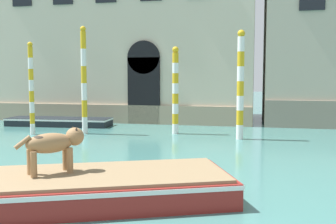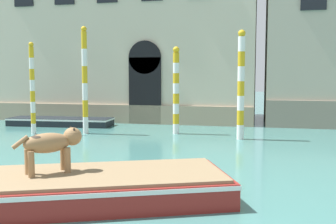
{
  "view_description": "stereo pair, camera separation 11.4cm",
  "coord_description": "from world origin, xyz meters",
  "px_view_note": "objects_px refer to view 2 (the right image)",
  "views": [
    {
      "loc": [
        7.36,
        -2.28,
        2.4
      ],
      "look_at": [
        4.56,
        10.49,
        1.2
      ],
      "focal_mm": 42.0,
      "sensor_mm": 36.0,
      "label": 1
    },
    {
      "loc": [
        7.47,
        -2.26,
        2.4
      ],
      "look_at": [
        4.56,
        10.49,
        1.2
      ],
      "focal_mm": 42.0,
      "sensor_mm": 36.0,
      "label": 2
    }
  ],
  "objects_px": {
    "boat_foreground": "(55,188)",
    "mooring_pole_4": "(32,88)",
    "mooring_pole_1": "(241,85)",
    "dog_on_deck": "(52,143)",
    "mooring_pole_0": "(85,80)",
    "mooring_pole_3": "(176,90)",
    "boat_moored_near_palazzo": "(61,121)"
  },
  "relations": [
    {
      "from": "dog_on_deck",
      "to": "mooring_pole_3",
      "type": "distance_m",
      "value": 9.22
    },
    {
      "from": "mooring_pole_0",
      "to": "mooring_pole_4",
      "type": "height_order",
      "value": "mooring_pole_0"
    },
    {
      "from": "mooring_pole_3",
      "to": "mooring_pole_4",
      "type": "distance_m",
      "value": 5.89
    },
    {
      "from": "boat_moored_near_palazzo",
      "to": "mooring_pole_1",
      "type": "distance_m",
      "value": 9.17
    },
    {
      "from": "dog_on_deck",
      "to": "mooring_pole_1",
      "type": "height_order",
      "value": "mooring_pole_1"
    },
    {
      "from": "mooring_pole_3",
      "to": "mooring_pole_4",
      "type": "xyz_separation_m",
      "value": [
        -5.7,
        -1.47,
        0.08
      ]
    },
    {
      "from": "boat_foreground",
      "to": "mooring_pole_4",
      "type": "relative_size",
      "value": 1.84
    },
    {
      "from": "dog_on_deck",
      "to": "mooring_pole_0",
      "type": "relative_size",
      "value": 0.23
    },
    {
      "from": "boat_foreground",
      "to": "mooring_pole_1",
      "type": "distance_m",
      "value": 9.17
    },
    {
      "from": "mooring_pole_0",
      "to": "mooring_pole_4",
      "type": "bearing_deg",
      "value": -162.16
    },
    {
      "from": "mooring_pole_0",
      "to": "mooring_pole_3",
      "type": "relative_size",
      "value": 1.23
    },
    {
      "from": "boat_foreground",
      "to": "dog_on_deck",
      "type": "relative_size",
      "value": 6.84
    },
    {
      "from": "mooring_pole_3",
      "to": "mooring_pole_0",
      "type": "bearing_deg",
      "value": -167.43
    },
    {
      "from": "dog_on_deck",
      "to": "mooring_pole_3",
      "type": "xyz_separation_m",
      "value": [
        0.51,
        9.18,
        0.7
      ]
    },
    {
      "from": "boat_foreground",
      "to": "boat_moored_near_palazzo",
      "type": "xyz_separation_m",
      "value": [
        -5.6,
        10.7,
        -0.09
      ]
    },
    {
      "from": "boat_foreground",
      "to": "mooring_pole_4",
      "type": "distance_m",
      "value": 9.6
    },
    {
      "from": "dog_on_deck",
      "to": "boat_moored_near_palazzo",
      "type": "relative_size",
      "value": 0.2
    },
    {
      "from": "boat_moored_near_palazzo",
      "to": "mooring_pole_0",
      "type": "xyz_separation_m",
      "value": [
        2.33,
        -2.21,
        2.03
      ]
    },
    {
      "from": "mooring_pole_1",
      "to": "mooring_pole_3",
      "type": "height_order",
      "value": "mooring_pole_1"
    },
    {
      "from": "mooring_pole_0",
      "to": "mooring_pole_4",
      "type": "relative_size",
      "value": 1.17
    },
    {
      "from": "mooring_pole_1",
      "to": "mooring_pole_4",
      "type": "bearing_deg",
      "value": -175.88
    },
    {
      "from": "mooring_pole_1",
      "to": "mooring_pole_4",
      "type": "distance_m",
      "value": 8.4
    },
    {
      "from": "dog_on_deck",
      "to": "boat_moored_near_palazzo",
      "type": "height_order",
      "value": "dog_on_deck"
    },
    {
      "from": "mooring_pole_4",
      "to": "mooring_pole_1",
      "type": "bearing_deg",
      "value": 4.12
    },
    {
      "from": "boat_foreground",
      "to": "mooring_pole_0",
      "type": "relative_size",
      "value": 1.56
    },
    {
      "from": "mooring_pole_4",
      "to": "dog_on_deck",
      "type": "bearing_deg",
      "value": -56.03
    },
    {
      "from": "boat_foreground",
      "to": "mooring_pole_1",
      "type": "relative_size",
      "value": 1.68
    },
    {
      "from": "mooring_pole_0",
      "to": "mooring_pole_4",
      "type": "xyz_separation_m",
      "value": [
        -2.02,
        -0.65,
        -0.33
      ]
    },
    {
      "from": "mooring_pole_1",
      "to": "mooring_pole_3",
      "type": "bearing_deg",
      "value": 162.04
    },
    {
      "from": "mooring_pole_4",
      "to": "mooring_pole_0",
      "type": "bearing_deg",
      "value": 17.84
    },
    {
      "from": "dog_on_deck",
      "to": "mooring_pole_1",
      "type": "distance_m",
      "value": 8.95
    },
    {
      "from": "boat_moored_near_palazzo",
      "to": "mooring_pole_1",
      "type": "bearing_deg",
      "value": -18.06
    }
  ]
}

